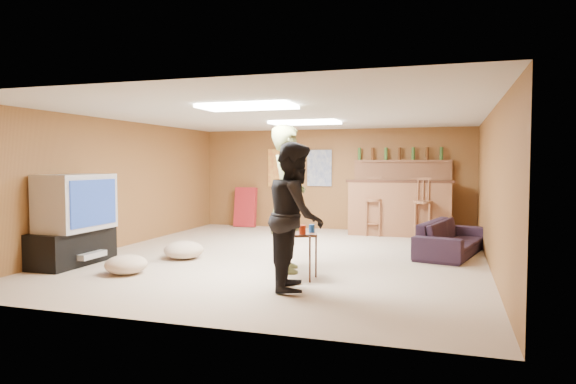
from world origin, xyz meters
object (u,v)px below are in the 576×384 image
(sofa, at_px, (451,238))
(tray_table, at_px, (298,256))
(tv_body, at_px, (76,202))
(person_olive, at_px, (288,198))
(bar_counter, at_px, (400,208))
(person_black, at_px, (296,216))

(sofa, relative_size, tray_table, 3.18)
(tv_body, relative_size, person_olive, 0.56)
(person_olive, height_order, sofa, person_olive)
(bar_counter, bearing_deg, tray_table, -101.19)
(person_olive, relative_size, sofa, 1.07)
(tv_body, height_order, bar_counter, tv_body)
(bar_counter, height_order, person_black, person_black)
(person_black, height_order, tray_table, person_black)
(tv_body, relative_size, bar_counter, 0.55)
(bar_counter, distance_m, person_olive, 4.12)
(bar_counter, distance_m, person_black, 4.91)
(person_black, bearing_deg, bar_counter, -22.35)
(tv_body, bearing_deg, sofa, 25.43)
(person_olive, bearing_deg, tv_body, 78.61)
(tray_table, bearing_deg, person_olive, 121.46)
(person_olive, bearing_deg, person_black, -178.30)
(person_olive, height_order, tray_table, person_olive)
(sofa, height_order, tray_table, tray_table)
(tv_body, bearing_deg, tray_table, 1.51)
(bar_counter, distance_m, sofa, 2.25)
(tv_body, distance_m, person_olive, 3.07)
(tray_table, bearing_deg, sofa, 51.86)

